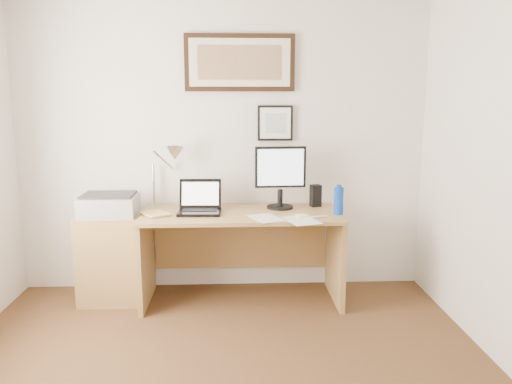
{
  "coord_description": "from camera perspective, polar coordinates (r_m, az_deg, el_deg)",
  "views": [
    {
      "loc": [
        0.09,
        -2.3,
        1.66
      ],
      "look_at": [
        0.26,
        1.43,
        0.95
      ],
      "focal_mm": 35.0,
      "sensor_mm": 36.0,
      "label": 1
    }
  ],
  "objects": [
    {
      "name": "water_bottle",
      "position": [
        4.0,
        9.43,
        -1.0
      ],
      "size": [
        0.08,
        0.08,
        0.22
      ],
      "primitive_type": "cylinder",
      "color": "#0E3EB8",
      "rests_on": "desk"
    },
    {
      "name": "side_cabinet",
      "position": [
        4.31,
        -16.18,
        -7.24
      ],
      "size": [
        0.5,
        0.4,
        0.73
      ],
      "primitive_type": "cube",
      "color": "olive",
      "rests_on": "floor"
    },
    {
      "name": "lcd_monitor",
      "position": [
        4.13,
        2.8,
        2.05
      ],
      "size": [
        0.42,
        0.22,
        0.52
      ],
      "color": "black",
      "rests_on": "desk"
    },
    {
      "name": "speaker",
      "position": [
        4.27,
        6.82,
        -0.42
      ],
      "size": [
        0.1,
        0.09,
        0.19
      ],
      "primitive_type": "cube",
      "rotation": [
        0.0,
        0.0,
        0.27
      ],
      "color": "black",
      "rests_on": "desk"
    },
    {
      "name": "paper_sheet_b",
      "position": [
        3.78,
        5.25,
        -3.24
      ],
      "size": [
        0.29,
        0.35,
        0.0
      ],
      "primitive_type": "cube",
      "rotation": [
        0.0,
        0.0,
        0.29
      ],
      "color": "white",
      "rests_on": "desk"
    },
    {
      "name": "desk",
      "position": [
        4.18,
        -1.71,
        -5.22
      ],
      "size": [
        1.6,
        0.7,
        0.75
      ],
      "color": "olive",
      "rests_on": "floor"
    },
    {
      "name": "picture_small",
      "position": [
        4.3,
        2.21,
        7.88
      ],
      "size": [
        0.3,
        0.03,
        0.3
      ],
      "color": "black",
      "rests_on": "wall_back"
    },
    {
      "name": "wall_back",
      "position": [
        4.32,
        -3.82,
        5.22
      ],
      "size": [
        3.5,
        0.02,
        2.5
      ],
      "primitive_type": "cube",
      "color": "white",
      "rests_on": "ground"
    },
    {
      "name": "picture_large",
      "position": [
        4.29,
        -1.87,
        14.56
      ],
      "size": [
        0.92,
        0.04,
        0.47
      ],
      "color": "black",
      "rests_on": "wall_back"
    },
    {
      "name": "paper_sheet_a",
      "position": [
        3.84,
        1.11,
        -3.0
      ],
      "size": [
        0.3,
        0.34,
        0.0
      ],
      "primitive_type": "cube",
      "rotation": [
        0.0,
        0.0,
        0.42
      ],
      "color": "white",
      "rests_on": "desk"
    },
    {
      "name": "sticky_pad",
      "position": [
        3.91,
        5.28,
        -2.72
      ],
      "size": [
        0.1,
        0.1,
        0.01
      ],
      "primitive_type": "cube",
      "rotation": [
        0.0,
        0.0,
        0.21
      ],
      "color": "#FFFC78",
      "rests_on": "desk"
    },
    {
      "name": "bottle_cap",
      "position": [
        3.98,
        9.48,
        0.68
      ],
      "size": [
        0.04,
        0.04,
        0.02
      ],
      "primitive_type": "cylinder",
      "color": "#0E3EB8",
      "rests_on": "water_bottle"
    },
    {
      "name": "laptop",
      "position": [
        4.05,
        -6.43,
        -1.53
      ],
      "size": [
        0.35,
        0.3,
        0.26
      ],
      "color": "black",
      "rests_on": "desk"
    },
    {
      "name": "marker_pen",
      "position": [
        3.88,
        7.21,
        -2.83
      ],
      "size": [
        0.14,
        0.06,
        0.02
      ],
      "primitive_type": "cylinder",
      "rotation": [
        0.0,
        1.57,
        0.35
      ],
      "color": "white",
      "rests_on": "desk"
    },
    {
      "name": "printer",
      "position": [
        4.16,
        -16.44,
        -1.42
      ],
      "size": [
        0.44,
        0.34,
        0.18
      ],
      "color": "#A2A2A4",
      "rests_on": "side_cabinet"
    },
    {
      "name": "desk_lamp",
      "position": [
        4.17,
        -9.49,
        4.04
      ],
      "size": [
        0.29,
        0.27,
        0.53
      ],
      "color": "silver",
      "rests_on": "desk"
    },
    {
      "name": "book",
      "position": [
        3.99,
        -12.58,
        -2.63
      ],
      "size": [
        0.28,
        0.3,
        0.02
      ],
      "primitive_type": "imported",
      "rotation": [
        0.0,
        0.0,
        0.62
      ],
      "color": "tan",
      "rests_on": "desk"
    }
  ]
}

